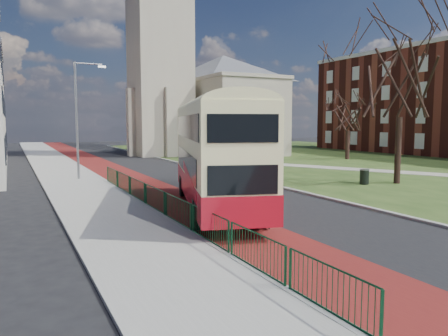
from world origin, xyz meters
TOP-DOWN VIEW (x-y plane):
  - ground at (0.00, 0.00)m, footprint 160.00×160.00m
  - road_carriageway at (1.50, 20.00)m, footprint 9.00×120.00m
  - bus_lane at (-1.20, 20.00)m, footprint 3.40×120.00m
  - pavement_west at (-5.00, 20.00)m, footprint 4.00×120.00m
  - kerb_west at (-3.00, 20.00)m, footprint 0.25×120.00m
  - kerb_east at (6.10, 22.00)m, footprint 0.25×80.00m
  - grass_green at (26.00, 22.00)m, footprint 40.00×80.00m
  - footpath at (20.00, 10.00)m, footprint 18.84×32.82m
  - pedestrian_railing at (-2.95, 4.00)m, footprint 0.07×24.00m
  - gothic_church at (12.56, 38.00)m, footprint 16.38×18.00m
  - streetlamp at (-4.35, 18.00)m, footprint 2.13×0.18m
  - bus at (-0.30, 4.52)m, footprint 6.02×12.11m
  - winter_tree_near at (13.98, 7.01)m, footprint 9.31×9.31m
  - winter_tree_far at (24.11, 22.97)m, footprint 6.77×6.77m
  - litter_bin at (11.70, 7.58)m, footprint 0.71×0.71m

SIDE VIEW (x-z plane):
  - ground at x=0.00m, z-range 0.00..0.00m
  - road_carriageway at x=1.50m, z-range 0.00..0.01m
  - bus_lane at x=-1.20m, z-range 0.00..0.01m
  - grass_green at x=26.00m, z-range 0.00..0.04m
  - footpath at x=20.00m, z-range 0.04..0.07m
  - pavement_west at x=-5.00m, z-range 0.00..0.12m
  - kerb_west at x=-3.00m, z-range 0.00..0.13m
  - kerb_east at x=6.10m, z-range 0.00..0.13m
  - litter_bin at x=11.70m, z-range 0.04..1.03m
  - pedestrian_railing at x=-2.95m, z-range -0.01..1.11m
  - bus at x=-0.30m, z-range 0.35..5.29m
  - streetlamp at x=-4.35m, z-range 0.59..8.59m
  - winter_tree_far at x=24.11m, z-range 1.57..9.54m
  - winter_tree_near at x=13.98m, z-range 2.19..13.31m
  - gothic_church at x=12.56m, z-range -6.87..33.13m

